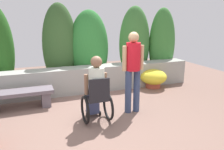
{
  "coord_description": "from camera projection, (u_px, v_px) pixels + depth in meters",
  "views": [
    {
      "loc": [
        -1.25,
        -4.11,
        2.04
      ],
      "look_at": [
        0.41,
        0.22,
        0.85
      ],
      "focal_mm": 36.56,
      "sensor_mm": 36.0,
      "label": 1
    }
  ],
  "objects": [
    {
      "name": "ground_plane",
      "position": [
        97.0,
        120.0,
        4.65
      ],
      "size": [
        11.6,
        11.6,
        0.0
      ],
      "primitive_type": "plane",
      "color": "#795C52"
    },
    {
      "name": "stone_retaining_wall",
      "position": [
        77.0,
        80.0,
        6.25
      ],
      "size": [
        6.81,
        0.5,
        0.7
      ],
      "primitive_type": "cube",
      "color": "#999B93",
      "rests_on": "ground"
    },
    {
      "name": "hedge_backdrop",
      "position": [
        55.0,
        48.0,
        6.43
      ],
      "size": [
        7.51,
        1.06,
        2.43
      ],
      "color": "#28450F",
      "rests_on": "ground"
    },
    {
      "name": "stone_bench",
      "position": [
        20.0,
        97.0,
        5.16
      ],
      "size": [
        1.46,
        0.46,
        0.42
      ],
      "rotation": [
        0.0,
        0.0,
        0.05
      ],
      "color": "#625961",
      "rests_on": "ground"
    },
    {
      "name": "person_in_wheelchair",
      "position": [
        96.0,
        91.0,
        4.46
      ],
      "size": [
        0.53,
        0.66,
        1.33
      ],
      "rotation": [
        0.0,
        0.0,
        -0.09
      ],
      "color": "black",
      "rests_on": "ground"
    },
    {
      "name": "person_standing_companion",
      "position": [
        133.0,
        67.0,
        4.8
      ],
      "size": [
        0.49,
        0.3,
        1.74
      ],
      "rotation": [
        0.0,
        0.0,
        0.04
      ],
      "color": "#354366",
      "rests_on": "ground"
    },
    {
      "name": "flower_pot_terracotta_by_wall",
      "position": [
        153.0,
        78.0,
        6.72
      ],
      "size": [
        0.78,
        0.78,
        0.54
      ],
      "color": "#AC4A35",
      "rests_on": "ground"
    }
  ]
}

